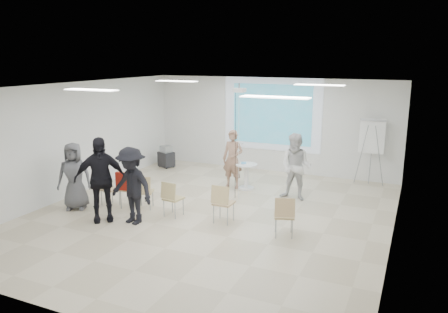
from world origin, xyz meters
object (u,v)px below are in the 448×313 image
at_px(chair_left_inner, 144,190).
at_px(av_cart, 166,157).
at_px(audience_outer, 74,172).
at_px(chair_center, 171,196).
at_px(chair_far_left, 107,187).
at_px(flipchart_easel, 372,137).
at_px(audience_left, 100,173).
at_px(chair_right_far, 284,213).
at_px(pedestal_table, 246,175).
at_px(chair_right_inner, 222,201).
at_px(player_left, 233,155).
at_px(audience_mid, 131,181).
at_px(player_right, 296,163).
at_px(chair_left_mid, 129,186).
at_px(laptop, 145,190).

height_order(chair_left_inner, av_cart, chair_left_inner).
relative_size(audience_outer, av_cart, 2.53).
distance_m(chair_center, av_cart, 4.72).
relative_size(chair_far_left, flipchart_easel, 0.43).
height_order(chair_left_inner, chair_center, chair_center).
relative_size(chair_center, audience_left, 0.38).
bearing_deg(chair_right_far, chair_center, 159.64).
bearing_deg(pedestal_table, chair_center, -105.89).
bearing_deg(chair_right_far, chair_right_inner, 154.07).
height_order(player_left, audience_mid, audience_mid).
bearing_deg(chair_center, player_left, 88.22).
bearing_deg(player_right, audience_left, -133.02).
relative_size(chair_left_inner, chair_right_inner, 0.94).
relative_size(chair_left_mid, chair_left_inner, 1.12).
xyz_separation_m(chair_far_left, flipchart_easel, (5.71, 4.62, 0.92)).
relative_size(chair_left_mid, flipchart_easel, 0.49).
bearing_deg(audience_mid, audience_left, -158.95).
distance_m(chair_right_inner, audience_left, 2.80).
bearing_deg(audience_outer, audience_left, -45.78).
height_order(laptop, av_cart, av_cart).
bearing_deg(chair_center, audience_outer, -163.05).
bearing_deg(chair_center, chair_right_far, 4.83).
xyz_separation_m(chair_right_far, audience_mid, (-3.31, -0.63, 0.47)).
bearing_deg(audience_left, chair_center, -8.49).
bearing_deg(chair_far_left, chair_right_far, 17.53).
bearing_deg(chair_far_left, pedestal_table, 64.57).
xyz_separation_m(pedestal_table, player_right, (1.49, -0.32, 0.55)).
relative_size(player_left, audience_outer, 1.02).
distance_m(chair_far_left, chair_left_mid, 0.60).
bearing_deg(av_cart, player_left, -0.40).
height_order(chair_center, audience_outer, audience_outer).
bearing_deg(chair_center, player_right, 52.80).
relative_size(pedestal_table, chair_right_inner, 0.87).
relative_size(chair_right_far, audience_left, 0.40).
height_order(chair_far_left, chair_left_inner, chair_left_inner).
distance_m(player_right, chair_far_left, 4.80).
bearing_deg(laptop, chair_left_inner, 85.58).
xyz_separation_m(chair_center, chair_right_inner, (1.24, 0.12, 0.03)).
height_order(audience_outer, av_cart, audience_outer).
xyz_separation_m(audience_outer, av_cart, (-0.15, 4.42, -0.59)).
xyz_separation_m(audience_mid, flipchart_easel, (4.46, 5.30, 0.43)).
xyz_separation_m(player_right, chair_left_inner, (-3.15, -2.25, -0.47)).
relative_size(chair_left_mid, chair_right_inner, 1.06).
distance_m(audience_left, audience_mid, 0.76).
xyz_separation_m(player_left, chair_left_mid, (-1.62, -2.65, -0.38)).
relative_size(player_right, chair_left_mid, 2.04).
bearing_deg(av_cart, audience_mid, -44.72).
distance_m(chair_center, flipchart_easel, 6.09).
height_order(player_right, av_cart, player_right).
bearing_deg(chair_right_inner, chair_center, -174.51).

